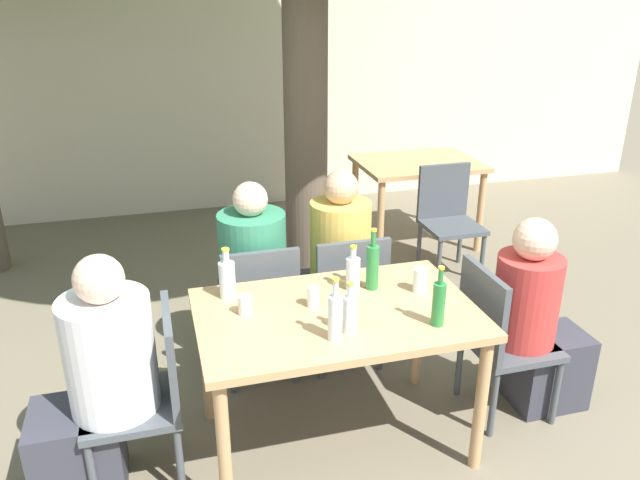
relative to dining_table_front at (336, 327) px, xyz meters
name	(u,v)px	position (x,y,z in m)	size (l,w,h in m)	color
ground_plane	(335,439)	(0.00, 0.00, -0.69)	(30.00, 30.00, 0.00)	#706651
cafe_building_wall	(223,73)	(0.00, 3.94, 0.71)	(10.00, 0.08, 2.80)	beige
dining_table_front	(336,327)	(0.00, 0.00, 0.00)	(1.35, 0.86, 0.78)	tan
dining_table_back	(417,173)	(1.50, 2.42, -0.02)	(1.06, 0.80, 0.78)	tan
patio_chair_0	(149,389)	(-0.91, 0.00, -0.19)	(0.44, 0.44, 0.89)	#474C51
patio_chair_1	(498,334)	(0.91, 0.00, -0.19)	(0.44, 0.44, 0.89)	#474C51
patio_chair_2	(259,306)	(-0.27, 0.66, -0.19)	(0.44, 0.44, 0.89)	#474C51
patio_chair_3	(347,294)	(0.27, 0.66, -0.19)	(0.44, 0.44, 0.89)	#474C51
patio_chair_4	(448,214)	(1.50, 1.79, -0.19)	(0.44, 0.44, 0.89)	#474C51
person_seated_0	(97,389)	(-1.14, 0.00, -0.14)	(0.60, 0.40, 1.19)	#383842
person_seated_1	(536,326)	(1.14, 0.00, -0.17)	(0.57, 0.35, 1.15)	#383842
person_seated_2	(252,281)	(-0.27, 0.89, -0.14)	(0.40, 0.60, 1.21)	#383842
person_seated_3	(336,270)	(0.27, 0.89, -0.13)	(0.37, 0.59, 1.24)	#383842
water_bottle_0	(335,316)	(-0.08, -0.25, 0.21)	(0.06, 0.06, 0.30)	silver
water_bottle_1	(353,272)	(0.15, 0.20, 0.19)	(0.07, 0.07, 0.24)	silver
green_bottle_2	(439,303)	(0.41, -0.25, 0.21)	(0.06, 0.06, 0.30)	#287A38
water_bottle_3	(349,313)	(0.00, -0.20, 0.19)	(0.06, 0.06, 0.25)	silver
water_bottle_4	(227,279)	(-0.49, 0.28, 0.20)	(0.08, 0.08, 0.27)	silver
green_bottle_5	(372,266)	(0.25, 0.18, 0.22)	(0.07, 0.07, 0.33)	#287A38
drinking_glass_0	(313,297)	(-0.10, 0.07, 0.14)	(0.06, 0.06, 0.10)	silver
drinking_glass_1	(420,280)	(0.47, 0.08, 0.16)	(0.07, 0.07, 0.13)	white
drinking_glass_2	(245,305)	(-0.43, 0.09, 0.14)	(0.07, 0.07, 0.10)	silver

